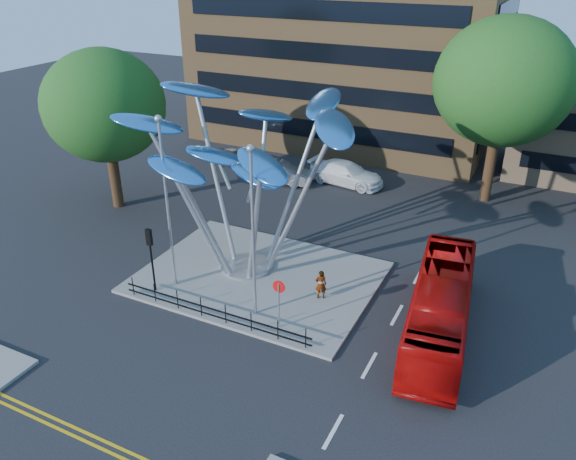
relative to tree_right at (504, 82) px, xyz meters
The scene contains 17 objects.
ground 24.75m from the tree_right, 109.98° to the right, with size 120.00×120.00×0.00m, color black.
traffic_island 20.01m from the tree_right, 119.36° to the right, with size 12.00×9.00×0.15m, color slate.
double_yellow_near 30.21m from the tree_right, 105.95° to the right, with size 40.00×0.12×0.01m, color gold.
double_yellow_far 30.49m from the tree_right, 105.78° to the right, with size 40.00×0.12×0.01m, color gold.
tree_right is the anchor object (origin of this frame).
tree_left 25.09m from the tree_right, 151.39° to the right, with size 7.60×7.60×10.32m.
leaf_sculpture 18.37m from the tree_right, 123.31° to the right, with size 12.72×9.54×9.51m.
street_lamp_left 22.49m from the tree_right, 124.05° to the right, with size 0.36×0.36×8.80m.
street_lamp_right 20.64m from the tree_right, 111.54° to the right, with size 0.36×0.36×8.30m.
traffic_light_island 24.06m from the tree_right, 123.69° to the right, with size 0.28×0.18×3.42m.
no_entry_sign_island 21.31m from the tree_right, 107.12° to the right, with size 0.60×0.10×2.45m.
pedestrian_railing_front 23.43m from the tree_right, 113.91° to the right, with size 10.00×0.06×1.00m.
red_bus 17.81m from the tree_right, 88.27° to the right, with size 2.35×10.05×2.80m, color #A30807.
pedestrian 18.69m from the tree_right, 107.70° to the right, with size 0.56×0.37×1.55m, color gray.
parked_car_left 20.42m from the tree_right, behind, with size 1.58×3.92×1.33m, color #42444A.
parked_car_mid 16.27m from the tree_right, 166.29° to the right, with size 1.67×4.78×1.57m, color #9C9DA3.
parked_car_right 12.15m from the tree_right, behind, with size 2.28×5.61×1.63m, color white.
Camera 1 is at (11.57, -15.98, 15.59)m, focal length 35.00 mm.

